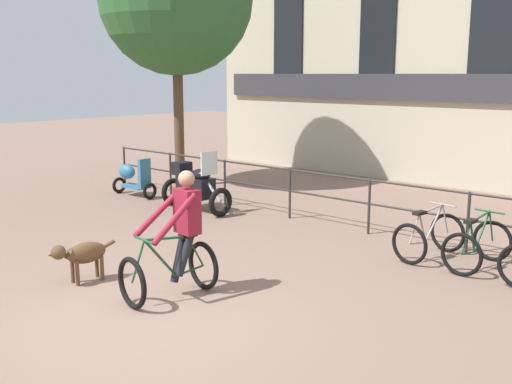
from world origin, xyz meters
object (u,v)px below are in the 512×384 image
Objects in this scene: dog at (82,254)px; parked_scooter at (133,177)px; parked_motorcycle at (195,185)px; parked_bicycle_near_lamp at (429,237)px; parked_bicycle_mid_left at (477,246)px; cyclist_with_bike at (177,241)px.

parked_scooter is (-4.53, 4.32, 0.03)m from dog.
parked_bicycle_near_lamp is (5.39, 0.14, -0.20)m from parked_motorcycle.
parked_motorcycle is 6.19m from parked_bicycle_mid_left.
dog is 6.26m from parked_scooter.
parked_bicycle_mid_left is 0.90× the size of parked_scooter.
parked_motorcycle reaches higher than parked_scooter.
parked_motorcycle is at bearing 125.69° from dog.
cyclist_with_bike is 5.17m from parked_motorcycle.
parked_bicycle_near_lamp is 0.79m from parked_bicycle_mid_left.
parked_bicycle_near_lamp is at bearing -90.22° from parked_scooter.
dog is 0.57× the size of parked_motorcycle.
parked_bicycle_mid_left is at bearing -171.09° from parked_bicycle_near_lamp.
cyclist_with_bike reaches higher than dog.
parked_bicycle_mid_left is 8.52m from parked_scooter.
parked_bicycle_mid_left is (2.56, 3.83, -0.41)m from cyclist_with_bike.
cyclist_with_bike reaches higher than parked_bicycle_mid_left.
cyclist_with_bike is 1.57m from dog.
parked_bicycle_mid_left is at bearing 64.75° from cyclist_with_bike.
cyclist_with_bike is 1.48× the size of parked_bicycle_mid_left.
dog is 0.84× the size of parked_bicycle_near_lamp.
cyclist_with_bike is 0.95× the size of parked_motorcycle.
parked_motorcycle is at bearing 10.43° from parked_bicycle_near_lamp.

